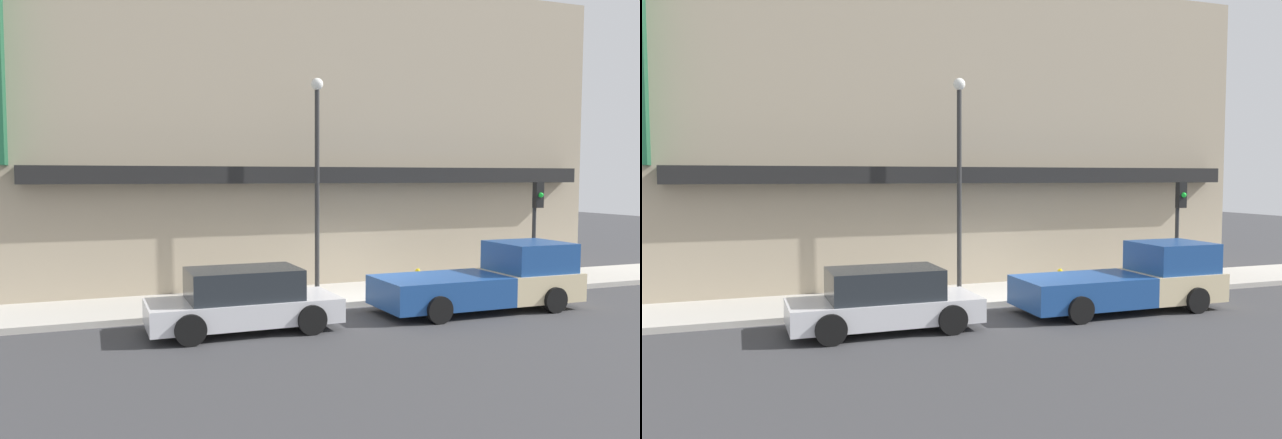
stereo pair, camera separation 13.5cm
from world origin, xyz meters
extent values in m
plane|color=#38383A|center=(0.00, 0.00, 0.00)|extent=(80.00, 80.00, 0.00)
cube|color=#B7B2A8|center=(0.00, 1.48, 0.08)|extent=(36.00, 2.96, 0.16)
cube|color=tan|center=(0.00, 4.46, 4.93)|extent=(19.80, 3.00, 9.85)
cube|color=black|center=(0.00, 2.66, 3.64)|extent=(18.22, 0.60, 0.50)
cube|color=beige|center=(4.08, -1.45, 0.60)|extent=(2.26, 1.96, 0.76)
cube|color=#1E478C|center=(4.08, -1.45, 1.38)|extent=(1.92, 1.80, 0.80)
cube|color=#1E478C|center=(1.25, -1.45, 0.60)|extent=(3.39, 1.96, 0.76)
cylinder|color=black|center=(4.14, -0.48, 0.34)|extent=(0.68, 0.22, 0.68)
cylinder|color=black|center=(4.14, -2.43, 0.34)|extent=(0.68, 0.22, 0.68)
cylinder|color=black|center=(0.63, -0.48, 0.34)|extent=(0.68, 0.22, 0.68)
cylinder|color=black|center=(0.63, -2.43, 0.34)|extent=(0.68, 0.22, 0.68)
cube|color=silver|center=(-4.01, -1.45, 0.48)|extent=(4.41, 1.77, 0.56)
cube|color=#23282D|center=(-4.01, -1.45, 1.11)|extent=(2.56, 1.59, 0.70)
cylinder|color=black|center=(-2.64, -0.57, 0.34)|extent=(0.68, 0.22, 0.68)
cylinder|color=black|center=(-2.64, -2.34, 0.34)|extent=(0.68, 0.22, 0.68)
cylinder|color=black|center=(-5.37, -0.57, 0.34)|extent=(0.68, 0.22, 0.68)
cylinder|color=black|center=(-5.37, -2.34, 0.34)|extent=(0.68, 0.22, 0.68)
cylinder|color=yellow|center=(1.80, 0.70, 0.44)|extent=(0.16, 0.16, 0.55)
sphere|color=yellow|center=(1.80, 0.70, 0.79)|extent=(0.15, 0.15, 0.15)
cylinder|color=#2D2D2D|center=(-1.03, 1.68, 3.13)|extent=(0.14, 0.14, 5.92)
sphere|color=silver|center=(-1.03, 1.68, 6.27)|extent=(0.36, 0.36, 0.36)
cylinder|color=#2D2D2D|center=(5.78, 0.43, 1.79)|extent=(0.12, 0.12, 3.26)
cube|color=black|center=(5.78, 0.27, 3.02)|extent=(0.28, 0.20, 0.80)
sphere|color=green|center=(5.78, 0.15, 3.02)|extent=(0.16, 0.16, 0.16)
camera|label=1|loc=(-7.36, -15.48, 3.58)|focal=35.00mm
camera|label=2|loc=(-7.23, -15.53, 3.58)|focal=35.00mm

